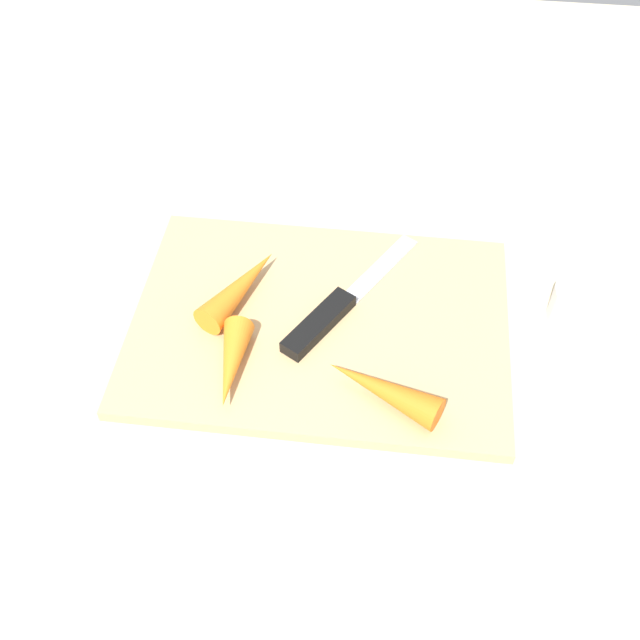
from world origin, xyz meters
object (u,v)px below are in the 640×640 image
cutting_board (320,324)px  small_bowl (596,308)px  knife (330,316)px  carrot_medium (383,389)px  carrot_longest (241,287)px  carrot_shortest (231,364)px

cutting_board → small_bowl: size_ratio=4.19×
knife → carrot_medium: size_ratio=1.71×
carrot_longest → small_bowl: 0.34m
carrot_shortest → small_bowl: bearing=106.8°
carrot_shortest → small_bowl: small_bowl is taller
knife → carrot_longest: carrot_longest is taller
cutting_board → carrot_longest: 0.09m
small_bowl → knife: bearing=-171.4°
carrot_shortest → carrot_longest: 0.09m
carrot_longest → carrot_shortest: bearing=-149.2°
cutting_board → carrot_longest: carrot_longest is taller
knife → carrot_longest: size_ratio=1.69×
cutting_board → carrot_medium: (0.07, -0.09, 0.02)m
cutting_board → carrot_shortest: bearing=-133.8°
knife → carrot_longest: 0.09m
knife → small_bowl: 0.26m
carrot_shortest → small_bowl: size_ratio=1.05×
cutting_board → carrot_longest: (-0.08, 0.02, 0.02)m
cutting_board → knife: size_ratio=1.98×
carrot_shortest → knife: bearing=131.2°
knife → small_bowl: bearing=-50.7°
small_bowl → carrot_medium: bearing=-147.7°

